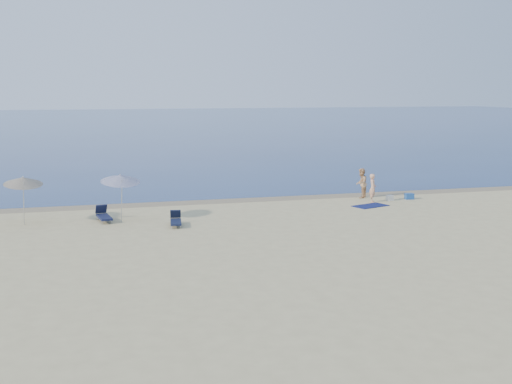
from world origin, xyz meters
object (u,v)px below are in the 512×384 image
at_px(person_left, 373,188).
at_px(person_right, 361,183).
at_px(blue_cooler, 409,196).
at_px(umbrella_near, 120,178).

bearing_deg(person_left, person_right, 23.40).
relative_size(person_right, blue_cooler, 3.61).
bearing_deg(person_left, blue_cooler, -59.34).
bearing_deg(blue_cooler, person_right, 160.30).
distance_m(blue_cooler, umbrella_near, 16.34).
distance_m(person_left, umbrella_near, 13.83).
distance_m(person_left, person_right, 1.47).
bearing_deg(blue_cooler, person_left, -166.97).
relative_size(person_left, umbrella_near, 0.65).
height_order(person_left, blue_cooler, person_left).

